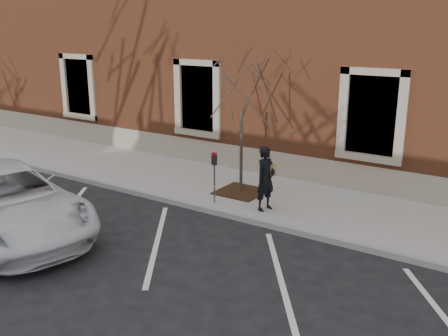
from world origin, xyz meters
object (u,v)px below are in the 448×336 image
Objects in this scene: parking_meter at (214,168)px; sapling at (242,87)px; man at (266,179)px; white_truck at (4,202)px.

parking_meter is 0.32× the size of sapling.
sapling is (0.14, 1.14, 2.05)m from parking_meter.
sapling is at bearing 69.90° from man.
white_truck is (-3.16, -4.18, -0.32)m from parking_meter.
white_truck is (-4.56, -4.48, -0.20)m from man.
man is 6.40m from white_truck.
man is 1.21× the size of parking_meter.
parking_meter is 2.35m from sapling.
parking_meter is 5.25m from white_truck.
white_truck is (-3.30, -5.31, -2.38)m from sapling.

